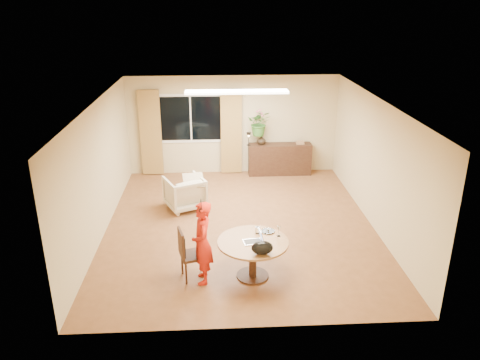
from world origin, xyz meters
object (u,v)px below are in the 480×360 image
at_px(armchair, 185,193).
at_px(sideboard, 280,159).
at_px(dining_chair, 193,254).
at_px(child, 202,243).
at_px(dining_table, 253,249).

height_order(armchair, sideboard, sideboard).
bearing_deg(dining_chair, child, -47.26).
height_order(dining_table, armchair, armchair).
bearing_deg(child, dining_table, 90.70).
xyz_separation_m(child, armchair, (-0.46, 2.95, -0.34)).
height_order(dining_chair, armchair, dining_chair).
height_order(dining_chair, sideboard, dining_chair).
bearing_deg(dining_table, armchair, 114.18).
distance_m(dining_chair, sideboard, 5.35).
relative_size(dining_table, child, 0.83).
bearing_deg(dining_table, dining_chair, 178.60).
bearing_deg(dining_table, child, -174.57).
relative_size(armchair, sideboard, 0.49).
xyz_separation_m(dining_chair, armchair, (-0.29, 2.85, -0.09)).
xyz_separation_m(dining_chair, sideboard, (2.12, 4.91, -0.04)).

